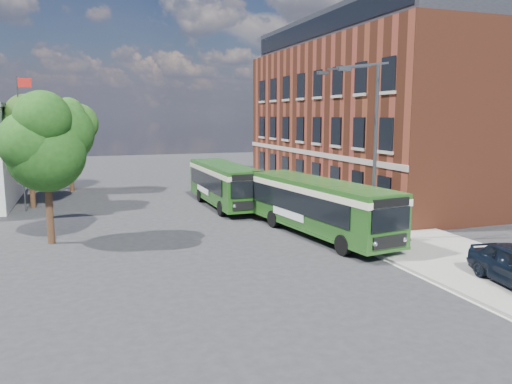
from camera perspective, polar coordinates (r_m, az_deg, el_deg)
name	(u,v)px	position (r m, az deg, el deg)	size (l,w,h in m)	color
ground	(264,241)	(26.00, 0.91, -5.67)	(120.00, 120.00, 0.00)	#272729
pavement	(317,206)	(35.89, 7.01, -1.58)	(6.00, 48.00, 0.15)	gray
kerb_line	(278,209)	(34.67, 2.48, -2.00)	(0.12, 48.00, 0.01)	beige
brick_office	(375,109)	(42.25, 13.39, 9.20)	(12.10, 26.00, 14.20)	brown
flagpole	(21,139)	(36.85, -25.23, 5.54)	(0.95, 0.10, 9.00)	#3C3F42
street_lamp	(369,149)	(25.57, 12.78, 4.76)	(2.96, 2.38, 9.00)	#3C3F42
bus_stop_sign	(406,222)	(24.63, 16.74, -3.26)	(0.35, 0.08, 2.52)	#3C3F42
bus_front	(318,202)	(27.08, 7.10, -1.18)	(4.08, 11.63, 3.02)	#204D19
bus_rear	(224,181)	(35.66, -3.71, 1.26)	(2.75, 10.54, 3.02)	#1D4C14
pedestrian_a	(402,228)	(25.23, 16.40, -4.01)	(0.66, 0.43, 1.81)	black
pedestrian_b	(405,227)	(26.55, 16.68, -3.80)	(0.70, 0.55, 1.45)	black
tree_left	(46,141)	(26.88, -22.84, 5.35)	(4.54, 4.32, 7.66)	#3C2716
tree_mid	(29,131)	(38.16, -24.50, 6.32)	(4.69, 4.46, 7.92)	#3C2716
tree_right	(70,128)	(45.32, -20.53, 6.84)	(4.71, 4.48, 7.95)	#3C2716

